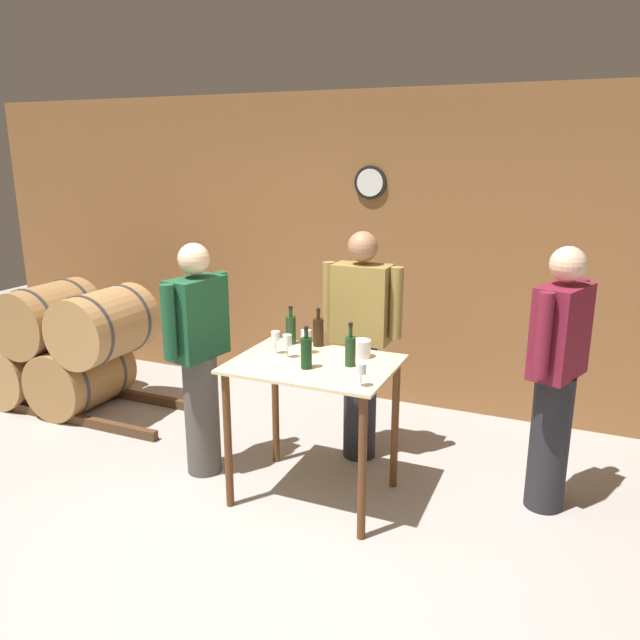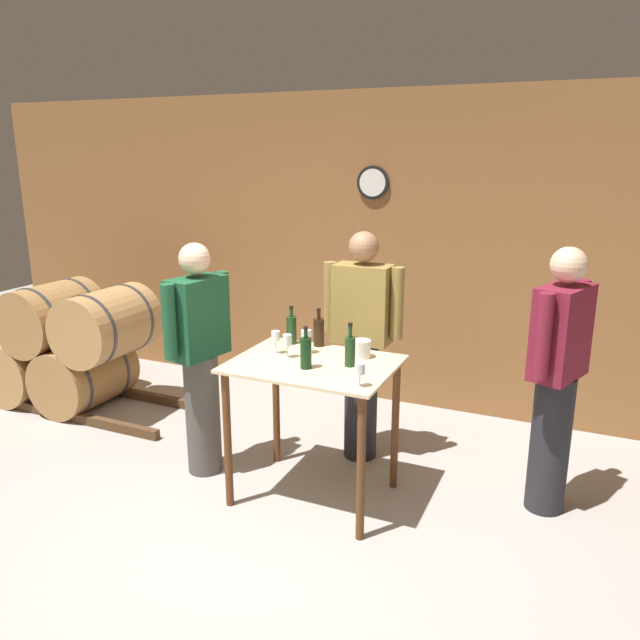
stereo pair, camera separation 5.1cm
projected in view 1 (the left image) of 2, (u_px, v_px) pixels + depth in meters
ground_plane at (227, 552)px, 3.54m from camera, size 14.00×14.00×0.00m
back_wall at (375, 252)px, 5.45m from camera, size 8.40×0.08×2.70m
barrel_rack at (65, 348)px, 5.47m from camera, size 2.64×0.76×1.10m
tasting_table at (314, 390)px, 3.93m from camera, size 1.01×0.77×0.93m
wine_bottle_far_left at (291, 329)px, 4.24m from camera, size 0.07×0.07×0.26m
wine_bottle_left at (318, 331)px, 4.19m from camera, size 0.07×0.07×0.26m
wine_bottle_center at (306, 352)px, 3.76m from camera, size 0.07×0.07×0.26m
wine_bottle_right at (350, 350)px, 3.80m from camera, size 0.07×0.07×0.27m
wine_glass_near_left at (275, 337)px, 4.03m from camera, size 0.06×0.06×0.15m
wine_glass_near_center at (287, 341)px, 3.95m from camera, size 0.06×0.06×0.15m
wine_glass_near_right at (306, 337)px, 4.03m from camera, size 0.07×0.07×0.16m
wine_glass_far_side at (361, 370)px, 3.46m from camera, size 0.06×0.06×0.14m
ice_bucket at (362, 349)px, 3.97m from camera, size 0.12×0.12×0.11m
person_host at (361, 342)px, 4.45m from camera, size 0.59×0.24×1.68m
person_visitor_with_scarf at (199, 356)px, 4.23m from camera, size 0.29×0.58×1.63m
person_visitor_bearded at (556, 376)px, 3.78m from camera, size 0.34×0.56×1.68m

